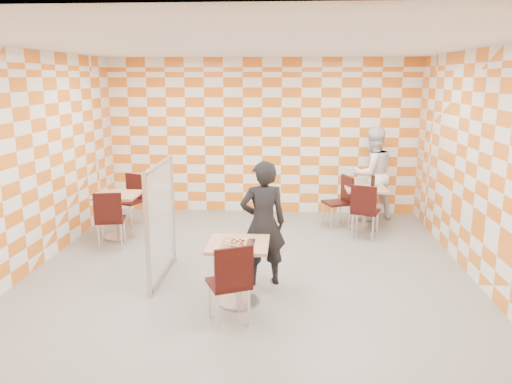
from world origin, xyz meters
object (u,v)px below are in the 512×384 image
main_table (239,262)px  soda_bottle (373,181)px  chair_second_side (342,197)px  second_table (365,201)px  man_white (372,174)px  sport_bottle (355,181)px  partition (161,220)px  empty_table (118,208)px  man_dark (263,223)px  chair_main_front (231,278)px  chair_empty_near (110,216)px  chair_second_front (364,207)px  chair_empty_far (132,195)px

main_table → soda_bottle: 3.84m
chair_second_side → second_table: bearing=-12.3°
man_white → sport_bottle: man_white is taller
man_white → soda_bottle: (-0.07, -0.54, -0.02)m
second_table → partition: partition is taller
empty_table → chair_second_side: size_ratio=0.81×
man_dark → man_white: 3.67m
chair_main_front → chair_empty_near: (-2.16, 2.33, 0.00)m
chair_empty_near → main_table: bearing=-39.0°
second_table → man_dark: 3.04m
partition → chair_second_front: bearing=31.7°
chair_second_front → partition: size_ratio=0.60×
main_table → chair_second_front: size_ratio=0.81×
empty_table → soda_bottle: size_ratio=3.26×
empty_table → chair_second_front: size_ratio=0.81×
chair_second_side → partition: partition is taller
second_table → sport_bottle: size_ratio=3.75×
empty_table → main_table: bearing=-46.3°
partition → soda_bottle: bearing=38.3°
sport_bottle → chair_empty_near: bearing=-159.5°
soda_bottle → chair_main_front: bearing=-118.7°
main_table → soda_bottle: (2.05, 3.22, 0.34)m
chair_second_side → chair_empty_near: (-3.70, -1.45, 0.00)m
chair_empty_far → sport_bottle: (3.99, 0.12, 0.29)m
chair_empty_far → man_dark: (2.50, -2.51, 0.27)m
chair_second_front → soda_bottle: size_ratio=4.02×
chair_empty_far → sport_bottle: bearing=1.8°
second_table → chair_main_front: (-1.94, -3.69, 0.04)m
empty_table → second_table: bearing=10.6°
chair_empty_near → man_dark: man_dark is taller
empty_table → man_dark: size_ratio=0.46×
chair_second_front → chair_second_side: bearing=114.3°
chair_second_side → sport_bottle: bearing=4.8°
second_table → man_dark: (-1.66, -2.53, 0.30)m
second_table → chair_main_front: size_ratio=0.81×
main_table → second_table: bearing=58.5°
sport_bottle → soda_bottle: (0.31, -0.02, 0.01)m
empty_table → chair_empty_near: chair_empty_near is taller
empty_table → sport_bottle: sport_bottle is taller
man_dark → chair_main_front: bearing=63.1°
partition → empty_table: bearing=125.4°
man_dark → chair_second_side: bearing=-129.2°
chair_main_front → partition: size_ratio=0.60×
chair_second_side → partition: size_ratio=0.60×
chair_second_front → chair_second_side: size_ratio=1.00×
main_table → chair_second_front: (1.82, 2.54, 0.04)m
main_table → chair_main_front: 0.57m
main_table → chair_second_side: 3.56m
chair_main_front → chair_empty_near: size_ratio=1.00×
soda_bottle → empty_table: bearing=-168.6°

